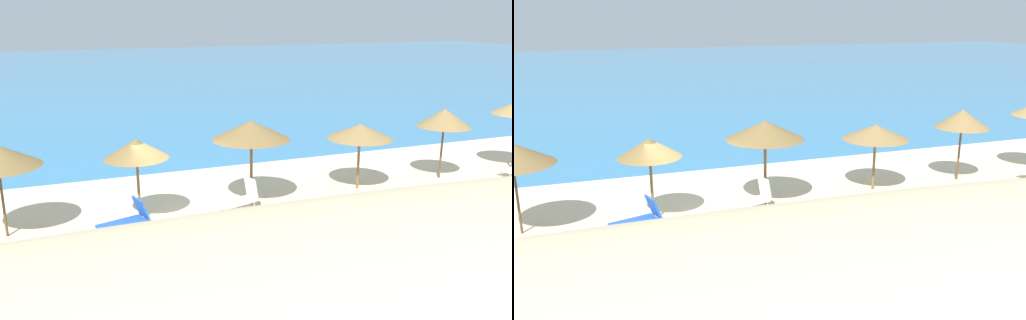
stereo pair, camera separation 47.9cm
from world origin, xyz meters
The scene contains 9 objects.
ground_plane centered at (0.00, 0.00, 0.00)m, with size 160.00×160.00×0.00m, color beige.
sea_water centered at (0.00, 42.84, 0.00)m, with size 160.00×74.27×0.01m, color teal.
beach_umbrella_3 centered at (-1.08, 0.85, 2.33)m, with size 1.94×1.94×2.63m.
beach_umbrella_4 centered at (2.69, 1.12, 2.55)m, with size 2.58×2.58×2.86m.
beach_umbrella_5 centered at (6.90, 1.24, 2.14)m, with size 2.35×2.35×2.42m.
beach_umbrella_6 centered at (10.57, 1.20, 2.39)m, with size 2.01×2.01×2.74m.
lounge_chair_1 centered at (-1.57, 0.02, 0.46)m, with size 1.58×1.03×1.04m.
lounge_chair_2 centered at (2.13, 0.57, 0.46)m, with size 1.44×0.92×1.07m.
cooler_box centered at (10.70, -2.26, 0.17)m, with size 0.58×0.33×0.34m, color white.
Camera 1 is at (-3.25, -14.79, 6.31)m, focal length 37.34 mm.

